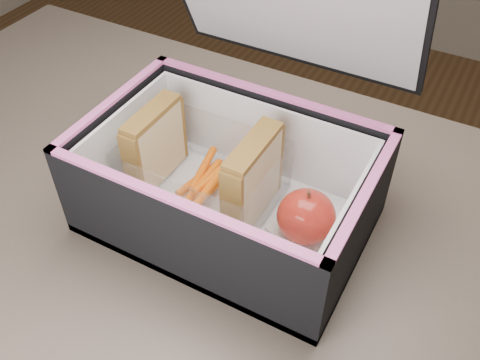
# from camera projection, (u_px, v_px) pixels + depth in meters

# --- Properties ---
(kitchen_table) EXTENTS (1.20, 0.80, 0.75)m
(kitchen_table) POSITION_uv_depth(u_px,v_px,m) (192.00, 287.00, 0.70)
(kitchen_table) COLOR brown
(kitchen_table) RESTS_ON ground
(lunch_bag) EXTENTS (0.33, 0.31, 0.32)m
(lunch_bag) POSITION_uv_depth(u_px,v_px,m) (231.00, 175.00, 0.62)
(lunch_bag) COLOR black
(lunch_bag) RESTS_ON kitchen_table
(plastic_tub) EXTENTS (0.18, 0.13, 0.08)m
(plastic_tub) POSITION_uv_depth(u_px,v_px,m) (203.00, 172.00, 0.66)
(plastic_tub) COLOR white
(plastic_tub) RESTS_ON lunch_bag
(sandwich_left) EXTENTS (0.03, 0.09, 0.10)m
(sandwich_left) POSITION_uv_depth(u_px,v_px,m) (155.00, 144.00, 0.67)
(sandwich_left) COLOR #CBB47F
(sandwich_left) RESTS_ON plastic_tub
(sandwich_right) EXTENTS (0.03, 0.10, 0.11)m
(sandwich_right) POSITION_uv_depth(u_px,v_px,m) (253.00, 179.00, 0.62)
(sandwich_right) COLOR #CBB47F
(sandwich_right) RESTS_ON plastic_tub
(carrot_sticks) EXTENTS (0.05, 0.12, 0.03)m
(carrot_sticks) POSITION_uv_depth(u_px,v_px,m) (205.00, 181.00, 0.67)
(carrot_sticks) COLOR orange
(carrot_sticks) RESTS_ON plastic_tub
(paper_napkin) EXTENTS (0.09, 0.09, 0.01)m
(paper_napkin) POSITION_uv_depth(u_px,v_px,m) (306.00, 232.00, 0.63)
(paper_napkin) COLOR white
(paper_napkin) RESTS_ON lunch_bag
(red_apple) EXTENTS (0.08, 0.08, 0.07)m
(red_apple) POSITION_uv_depth(u_px,v_px,m) (306.00, 216.00, 0.60)
(red_apple) COLOR maroon
(red_apple) RESTS_ON paper_napkin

